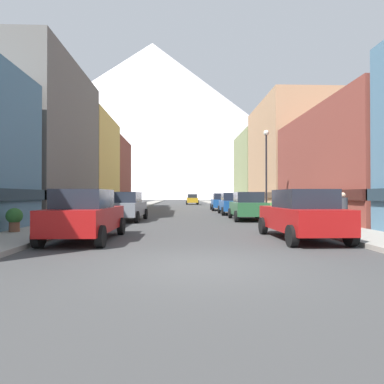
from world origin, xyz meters
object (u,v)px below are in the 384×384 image
at_px(streetlamp_right, 266,160).
at_px(potted_plant_0, 273,207).
at_px(potted_plant_2, 331,215).
at_px(pedestrian_1, 328,210).
at_px(car_driving_0, 192,199).
at_px(potted_plant_1, 14,218).
at_px(pedestrian_2, 343,213).
at_px(car_right_3, 221,202).
at_px(car_right_1, 248,206).
at_px(car_left_1, 126,206).
at_px(pedestrian_0, 284,206).
at_px(car_right_0, 301,214).
at_px(car_right_2, 232,204).
at_px(car_left_0, 86,215).

bearing_deg(streetlamp_right, potted_plant_0, 67.63).
xyz_separation_m(potted_plant_2, pedestrian_1, (-0.75, -1.31, 0.31)).
height_order(car_driving_0, potted_plant_1, car_driving_0).
distance_m(pedestrian_2, streetlamp_right, 9.17).
distance_m(car_right_3, pedestrian_1, 19.52).
height_order(car_right_1, potted_plant_1, car_right_1).
xyz_separation_m(car_left_1, pedestrian_0, (10.05, 0.77, -0.03)).
bearing_deg(pedestrian_0, car_right_0, -104.41).
relative_size(car_right_2, pedestrian_1, 2.74).
bearing_deg(car_right_1, potted_plant_2, -55.10).
height_order(car_right_3, car_driving_0, same).
distance_m(potted_plant_0, pedestrian_1, 11.24).
bearing_deg(car_left_0, car_left_1, 90.01).
bearing_deg(car_right_3, potted_plant_1, -117.24).
relative_size(car_right_3, potted_plant_0, 4.91).
distance_m(car_right_1, pedestrian_0, 2.48).
relative_size(car_right_0, car_right_1, 0.99).
xyz_separation_m(car_driving_0, streetlamp_right, (3.75, -34.07, 3.09)).
relative_size(potted_plant_1, potted_plant_2, 1.06).
distance_m(car_right_3, potted_plant_2, 18.33).
distance_m(car_right_1, car_right_3, 13.46).
bearing_deg(streetlamp_right, car_right_2, 107.55).
distance_m(car_left_0, car_driving_0, 44.75).
xyz_separation_m(car_right_3, potted_plant_2, (3.20, -18.05, -0.31)).
height_order(car_right_2, car_right_3, same).
bearing_deg(potted_plant_1, car_right_2, 51.76).
height_order(pedestrian_0, pedestrian_2, pedestrian_0).
relative_size(potted_plant_1, pedestrian_0, 0.59).
bearing_deg(car_driving_0, potted_plant_0, -79.82).
bearing_deg(car_right_3, car_left_0, -108.66).
height_order(car_right_2, streetlamp_right, streetlamp_right).
bearing_deg(car_right_0, car_left_0, 179.35).
bearing_deg(pedestrian_2, car_right_3, 96.75).
relative_size(car_left_0, streetlamp_right, 0.75).
bearing_deg(car_right_2, pedestrian_0, -67.10).
relative_size(car_driving_0, streetlamp_right, 0.75).
xyz_separation_m(potted_plant_0, potted_plant_1, (-14.00, -12.82, 0.05)).
bearing_deg(car_right_2, pedestrian_2, -79.70).
bearing_deg(pedestrian_0, potted_plant_2, -81.45).
height_order(car_right_1, potted_plant_2, car_right_1).
xyz_separation_m(car_right_3, streetlamp_right, (1.55, -12.16, 3.09)).
relative_size(car_left_0, pedestrian_2, 2.84).
bearing_deg(car_driving_0, streetlamp_right, -83.72).
xyz_separation_m(car_right_2, car_right_3, (-0.00, 7.27, 0.00)).
relative_size(potted_plant_2, pedestrian_2, 0.57).
bearing_deg(car_left_1, car_right_0, -49.04).
bearing_deg(pedestrian_0, pedestrian_1, -90.00).
xyz_separation_m(car_right_0, pedestrian_1, (2.45, 3.23, -0.00)).
bearing_deg(car_right_2, car_left_0, -116.51).
height_order(potted_plant_2, pedestrian_0, pedestrian_0).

